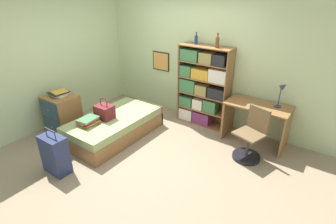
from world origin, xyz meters
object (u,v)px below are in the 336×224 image
object	(u,v)px
desk_chair	(250,143)
bottle_green	(196,40)
book_stack_on_bed	(88,121)
desk	(257,117)
bed	(115,126)
desk_lamp	(282,90)
dresser	(62,114)
magazine_pile_on_dresser	(59,93)
suitcase	(55,154)
bookcase	(202,87)
handbag	(105,112)
bottle_brown	(217,42)

from	to	relation	value
desk_chair	bottle_green	bearing A→B (deg)	155.22
book_stack_on_bed	desk	distance (m)	2.99
bed	desk_lamp	world-z (taller)	desk_lamp
dresser	desk_chair	size ratio (longest dim) A/B	0.85
magazine_pile_on_dresser	desk_lamp	distance (m)	4.02
suitcase	desk_lamp	xyz separation A→B (m)	(2.52, 2.70, 0.76)
dresser	desk_chair	bearing A→B (deg)	20.36
bed	bookcase	world-z (taller)	bookcase
dresser	bookcase	bearing A→B (deg)	42.69
suitcase	desk	bearing A→B (deg)	49.87
desk_lamp	dresser	bearing A→B (deg)	-152.35
magazine_pile_on_dresser	bookcase	distance (m)	2.77
magazine_pile_on_dresser	desk_lamp	world-z (taller)	desk_lamp
suitcase	desk_lamp	bearing A→B (deg)	46.97
bed	bottle_green	size ratio (longest dim) A/B	7.97
book_stack_on_bed	bookcase	xyz separation A→B (m)	(1.21, 1.92, 0.33)
bed	handbag	xyz separation A→B (m)	(-0.08, -0.15, 0.34)
desk_chair	desk_lamp	bearing A→B (deg)	70.15
suitcase	bookcase	size ratio (longest dim) A/B	0.46
bed	book_stack_on_bed	size ratio (longest dim) A/B	4.81
bed	desk_chair	size ratio (longest dim) A/B	2.04
desk_lamp	desk_chair	world-z (taller)	desk_lamp
desk_lamp	desk_chair	xyz separation A→B (m)	(-0.23, -0.62, -0.78)
dresser	desk_lamp	distance (m)	4.06
bottle_brown	desk_chair	distance (m)	1.86
bed	bottle_brown	distance (m)	2.46
suitcase	magazine_pile_on_dresser	xyz separation A→B (m)	(-1.06, 0.89, 0.48)
desk_lamp	bottle_green	bearing A→B (deg)	177.98
desk_chair	magazine_pile_on_dresser	bearing A→B (deg)	-160.43
book_stack_on_bed	desk	world-z (taller)	desk
bottle_green	bottle_brown	size ratio (longest dim) A/B	0.87
bed	suitcase	bearing A→B (deg)	-87.38
book_stack_on_bed	dresser	bearing A→B (deg)	177.57
handbag	dresser	distance (m)	0.95
bottle_green	dresser	bearing A→B (deg)	-133.73
handbag	suitcase	bearing A→B (deg)	-83.17
book_stack_on_bed	desk_lamp	xyz separation A→B (m)	(2.71, 1.89, 0.59)
bed	magazine_pile_on_dresser	world-z (taller)	magazine_pile_on_dresser
suitcase	bottle_brown	size ratio (longest dim) A/B	2.89
bottle_green	handbag	bearing A→B (deg)	-120.64
bookcase	desk_chair	distance (m)	1.52
book_stack_on_bed	bottle_brown	size ratio (longest dim) A/B	1.45
handbag	desk_chair	distance (m)	2.62
bed	desk	distance (m)	2.63
magazine_pile_on_dresser	bookcase	size ratio (longest dim) A/B	0.23
magazine_pile_on_dresser	bottle_brown	world-z (taller)	bottle_brown
bed	dresser	size ratio (longest dim) A/B	2.41
magazine_pile_on_dresser	bottle_green	bearing A→B (deg)	45.12
book_stack_on_bed	bottle_green	distance (m)	2.52
bookcase	book_stack_on_bed	bearing A→B (deg)	-122.25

